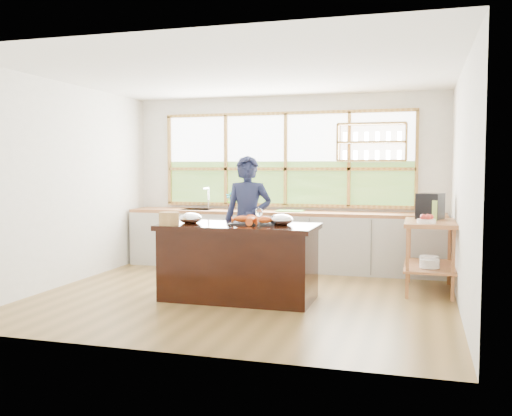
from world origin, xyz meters
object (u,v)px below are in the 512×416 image
at_px(espresso_machine, 430,206).
at_px(wicker_basket, 169,219).
at_px(cook, 248,222).
at_px(island, 239,262).

relative_size(espresso_machine, wicker_basket, 1.41).
xyz_separation_m(cook, espresso_machine, (2.28, 0.70, 0.21)).
distance_m(cook, espresso_machine, 2.40).
xyz_separation_m(island, espresso_machine, (2.19, 1.37, 0.61)).
relative_size(cook, wicker_basket, 7.23).
height_order(island, cook, cook).
relative_size(island, espresso_machine, 5.49).
bearing_deg(wicker_basket, espresso_machine, 29.54).
bearing_deg(cook, wicker_basket, -129.03).
bearing_deg(cook, island, -86.71).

